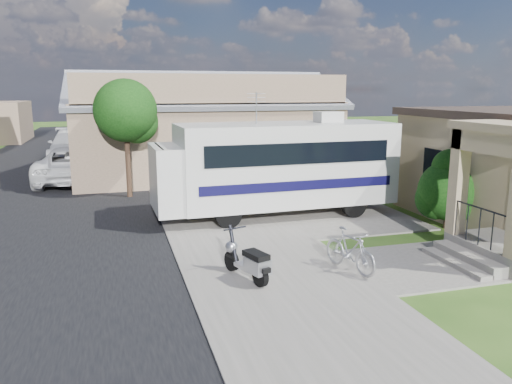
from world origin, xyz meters
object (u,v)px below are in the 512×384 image
object	(u,v)px
motorhome	(277,165)
van	(74,146)
scooter	(248,261)
garden_hose	(445,251)
bicycle	(350,253)
shrub	(449,188)
pickup_truck	(73,164)

from	to	relation	value
motorhome	van	world-z (taller)	motorhome
motorhome	scooter	xyz separation A→B (m)	(-2.47, -5.45, -1.25)
garden_hose	motorhome	bearing A→B (deg)	120.24
motorhome	garden_hose	distance (m)	6.01
motorhome	bicycle	size ratio (longest dim) A/B	4.85
motorhome	shrub	size ratio (longest dim) A/B	3.26
van	garden_hose	bearing A→B (deg)	-64.48
motorhome	bicycle	world-z (taller)	motorhome
pickup_truck	van	size ratio (longest dim) A/B	0.90
van	bicycle	bearing A→B (deg)	-72.22
shrub	van	xyz separation A→B (m)	(-11.81, 17.77, -0.29)
garden_hose	bicycle	bearing A→B (deg)	-169.46
bicycle	pickup_truck	size ratio (longest dim) A/B	0.28
scooter	van	world-z (taller)	van
shrub	motorhome	bearing A→B (deg)	147.74
scooter	garden_hose	world-z (taller)	scooter
motorhome	pickup_truck	distance (m)	11.06
scooter	van	size ratio (longest dim) A/B	0.24
scooter	garden_hose	distance (m)	5.41
shrub	pickup_truck	distance (m)	16.19
shrub	van	size ratio (longest dim) A/B	0.37
scooter	garden_hose	bearing A→B (deg)	-13.46
garden_hose	shrub	bearing A→B (deg)	52.89
motorhome	scooter	distance (m)	6.11
shrub	bicycle	distance (m)	5.40
shrub	garden_hose	world-z (taller)	shrub
bicycle	garden_hose	xyz separation A→B (m)	(3.00, 0.56, -0.41)
pickup_truck	van	world-z (taller)	van
shrub	bicycle	xyz separation A→B (m)	(-4.61, -2.69, -0.75)
van	pickup_truck	bearing A→B (deg)	-88.53
van	motorhome	bearing A→B (deg)	-65.58
scooter	bicycle	world-z (taller)	scooter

